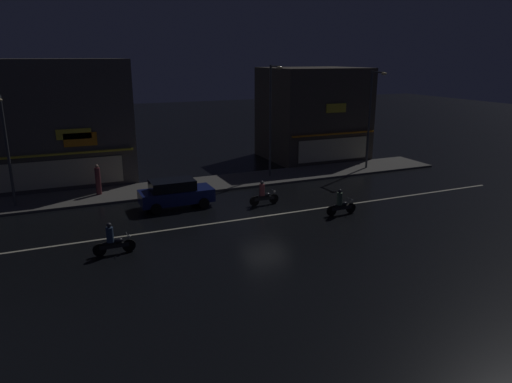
# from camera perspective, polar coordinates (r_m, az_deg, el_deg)

# --- Properties ---
(ground_plane) EXTENTS (140.00, 140.00, 0.00)m
(ground_plane) POSITION_cam_1_polar(r_m,az_deg,el_deg) (26.77, 1.16, -2.98)
(ground_plane) COLOR black
(lane_divider_stripe) EXTENTS (33.41, 0.16, 0.01)m
(lane_divider_stripe) POSITION_cam_1_polar(r_m,az_deg,el_deg) (26.77, 1.16, -2.96)
(lane_divider_stripe) COLOR beige
(lane_divider_stripe) RESTS_ON ground
(sidewalk_far) EXTENTS (35.16, 3.86, 0.14)m
(sidewalk_far) POSITION_cam_1_polar(r_m,az_deg,el_deg) (33.66, -4.36, 1.07)
(sidewalk_far) COLOR #5B5954
(sidewalk_far) RESTS_ON ground
(storefront_left_block) EXTENTS (10.51, 7.31, 8.52)m
(storefront_left_block) POSITION_cam_1_polar(r_m,az_deg,el_deg) (36.54, -23.49, 7.68)
(storefront_left_block) COLOR #56514C
(storefront_left_block) RESTS_ON ground
(storefront_center_block) EXTENTS (8.07, 7.12, 7.76)m
(storefront_center_block) POSITION_cam_1_polar(r_m,az_deg,el_deg) (42.18, 6.83, 9.28)
(storefront_center_block) COLOR #4C443A
(storefront_center_block) RESTS_ON ground
(streetlamp_west) EXTENTS (0.44, 1.64, 6.48)m
(streetlamp_west) POSITION_cam_1_polar(r_m,az_deg,el_deg) (30.50, -27.83, 5.29)
(streetlamp_west) COLOR #47494C
(streetlamp_west) RESTS_ON sidewalk_far
(streetlamp_mid) EXTENTS (0.44, 1.64, 7.97)m
(streetlamp_mid) POSITION_cam_1_polar(r_m,az_deg,el_deg) (34.35, 1.88, 9.41)
(streetlamp_mid) COLOR #47494C
(streetlamp_mid) RESTS_ON sidewalk_far
(streetlamp_east) EXTENTS (0.44, 1.64, 7.50)m
(streetlamp_east) POSITION_cam_1_polar(r_m,az_deg,el_deg) (37.95, 13.68, 9.22)
(streetlamp_east) COLOR #47494C
(streetlamp_east) RESTS_ON sidewalk_far
(pedestrian_on_sidewalk) EXTENTS (0.34, 0.34, 1.95)m
(pedestrian_on_sidewalk) POSITION_cam_1_polar(r_m,az_deg,el_deg) (31.90, -18.44, 1.28)
(pedestrian_on_sidewalk) COLOR brown
(pedestrian_on_sidewalk) RESTS_ON sidewalk_far
(parked_car_near_kerb) EXTENTS (4.30, 1.98, 1.67)m
(parked_car_near_kerb) POSITION_cam_1_polar(r_m,az_deg,el_deg) (28.55, -9.67, -0.17)
(parked_car_near_kerb) COLOR navy
(parked_car_near_kerb) RESTS_ON ground
(motorcycle_lead) EXTENTS (1.90, 0.60, 1.52)m
(motorcycle_lead) POSITION_cam_1_polar(r_m,az_deg,el_deg) (27.25, 10.14, -1.49)
(motorcycle_lead) COLOR black
(motorcycle_lead) RESTS_ON ground
(motorcycle_following) EXTENTS (1.90, 0.60, 1.52)m
(motorcycle_following) POSITION_cam_1_polar(r_m,az_deg,el_deg) (22.51, -16.83, -5.71)
(motorcycle_following) COLOR black
(motorcycle_following) RESTS_ON ground
(motorcycle_opposite_lane) EXTENTS (1.90, 0.60, 1.52)m
(motorcycle_opposite_lane) POSITION_cam_1_polar(r_m,az_deg,el_deg) (28.61, 0.90, -0.39)
(motorcycle_opposite_lane) COLOR black
(motorcycle_opposite_lane) RESTS_ON ground
(traffic_cone) EXTENTS (0.36, 0.36, 0.55)m
(traffic_cone) POSITION_cam_1_polar(r_m,az_deg,el_deg) (30.03, -12.96, -0.73)
(traffic_cone) COLOR orange
(traffic_cone) RESTS_ON ground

